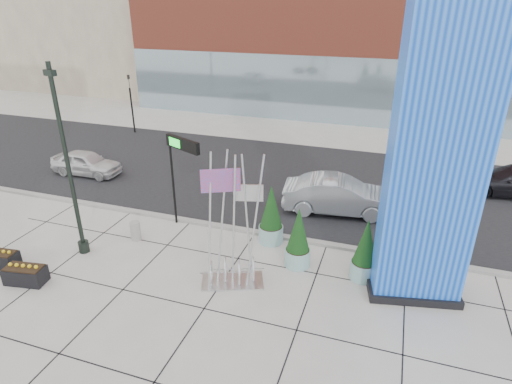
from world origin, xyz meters
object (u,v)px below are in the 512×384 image
(blue_pylon, at_px, (436,163))
(car_white_west, at_px, (86,163))
(overhead_street_sign, at_px, (185,149))
(public_art_sculpture, at_px, (232,251))
(car_silver_mid, at_px, (339,196))
(lamp_post, at_px, (71,182))
(concrete_bollard, at_px, (135,231))

(blue_pylon, bearing_deg, car_white_west, 150.85)
(overhead_street_sign, bearing_deg, public_art_sculpture, -20.45)
(overhead_street_sign, bearing_deg, car_white_west, -178.63)
(overhead_street_sign, relative_size, car_silver_mid, 0.80)
(lamp_post, relative_size, concrete_bollard, 9.11)
(blue_pylon, distance_m, overhead_street_sign, 9.38)
(blue_pylon, bearing_deg, overhead_street_sign, 156.11)
(blue_pylon, distance_m, lamp_post, 12.21)
(car_silver_mid, bearing_deg, car_white_west, 81.52)
(blue_pylon, bearing_deg, concrete_bollard, 167.38)
(blue_pylon, relative_size, public_art_sculpture, 2.02)
(public_art_sculpture, xyz_separation_m, car_white_west, (-11.24, 6.59, -0.59))
(lamp_post, xyz_separation_m, car_silver_mid, (8.76, 6.48, -2.09))
(blue_pylon, height_order, lamp_post, blue_pylon)
(public_art_sculpture, relative_size, car_silver_mid, 0.95)
(lamp_post, height_order, overhead_street_sign, lamp_post)
(public_art_sculpture, height_order, car_silver_mid, public_art_sculpture)
(concrete_bollard, xyz_separation_m, car_white_west, (-6.47, 5.18, 0.27))
(blue_pylon, height_order, car_silver_mid, blue_pylon)
(overhead_street_sign, height_order, car_silver_mid, overhead_street_sign)
(blue_pylon, xyz_separation_m, lamp_post, (-12.02, -1.30, -1.73))
(lamp_post, distance_m, overhead_street_sign, 4.39)
(blue_pylon, distance_m, car_silver_mid, 7.22)
(public_art_sculpture, distance_m, overhead_street_sign, 5.05)
(blue_pylon, distance_m, public_art_sculpture, 6.89)
(overhead_street_sign, relative_size, car_white_west, 1.03)
(concrete_bollard, relative_size, car_silver_mid, 0.16)
(public_art_sculpture, bearing_deg, concrete_bollard, 142.29)
(concrete_bollard, height_order, car_silver_mid, car_silver_mid)
(concrete_bollard, xyz_separation_m, overhead_street_sign, (1.54, 1.80, 3.05))
(blue_pylon, height_order, public_art_sculpture, blue_pylon)
(public_art_sculpture, distance_m, concrete_bollard, 5.05)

